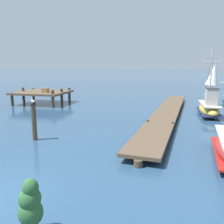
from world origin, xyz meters
TOP-DOWN VIEW (x-y plane):
  - floating_dock at (4.35, 14.33)m, footprint 2.40×21.02m
  - fishing_boat_1 at (7.55, 15.67)m, footprint 1.75×4.80m
  - pier_platform at (-8.83, 17.05)m, footprint 5.56×4.96m
  - mooring_piling at (-2.05, 5.86)m, footprint 0.30×0.30m
  - perched_seagull at (-2.05, 5.85)m, footprint 0.34×0.27m
  - coastal_shrub at (2.35, -0.64)m, footprint 0.61×0.57m
  - distant_sailboat at (9.79, 38.92)m, footprint 2.60×4.29m

SIDE VIEW (x-z plane):
  - floating_dock at x=4.35m, z-range 0.10..0.63m
  - fishing_boat_1 at x=7.55m, z-range -1.98..3.36m
  - coastal_shrub at x=2.35m, z-range 0.06..1.49m
  - mooring_piling at x=-2.05m, z-range 0.04..2.03m
  - pier_platform at x=-8.83m, z-range 0.28..2.02m
  - distant_sailboat at x=9.79m, z-range -0.23..4.48m
  - perched_seagull at x=-2.05m, z-range 2.01..2.27m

